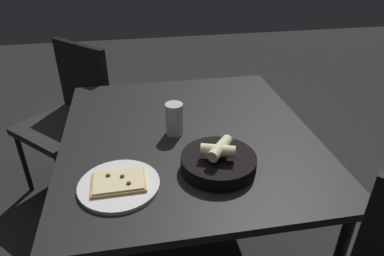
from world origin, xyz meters
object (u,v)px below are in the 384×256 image
dining_table (188,144)px  bread_basket (218,161)px  pizza_plate (119,184)px  beer_glass (174,120)px  chair_near (72,110)px

dining_table → bread_basket: bearing=103.3°
pizza_plate → bread_basket: size_ratio=1.01×
beer_glass → chair_near: chair_near is taller
bread_basket → chair_near: 1.20m
bread_basket → pizza_plate: bearing=6.1°
beer_glass → chair_near: bearing=-52.8°
bread_basket → beer_glass: beer_glass is taller
chair_near → bread_basket: bearing=123.7°
pizza_plate → chair_near: (0.30, -1.02, -0.21)m
pizza_plate → beer_glass: (-0.23, -0.31, 0.05)m
chair_near → beer_glass: bearing=127.2°
beer_glass → chair_near: size_ratio=0.15×
dining_table → beer_glass: bearing=-7.3°
dining_table → bread_basket: size_ratio=4.20×
dining_table → chair_near: bearing=-50.3°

